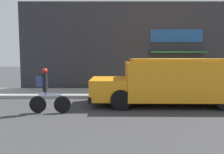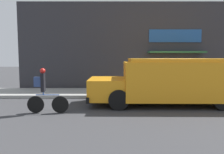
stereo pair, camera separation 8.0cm
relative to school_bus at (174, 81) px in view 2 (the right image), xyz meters
name	(u,v)px [view 2 (the right image)]	position (x,y,z in m)	size (l,w,h in m)	color
ground_plane	(174,99)	(0.43, 1.34, -1.05)	(70.00, 70.00, 0.00)	#38383A
sidewalk	(168,93)	(0.43, 2.64, -0.97)	(28.00, 2.60, 0.16)	#999993
storefront	(163,47)	(0.44, 4.18, 1.64)	(17.58, 0.95, 5.38)	#2D2D33
school_bus	(174,81)	(0.00, 0.00, 0.00)	(6.59, 2.81, 1.99)	orange
cyclist	(45,91)	(-5.12, -1.40, -0.25)	(1.54, 0.20, 1.66)	black
trash_bin	(158,84)	(-0.09, 2.71, -0.49)	(0.46, 0.46, 0.81)	#2D5138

